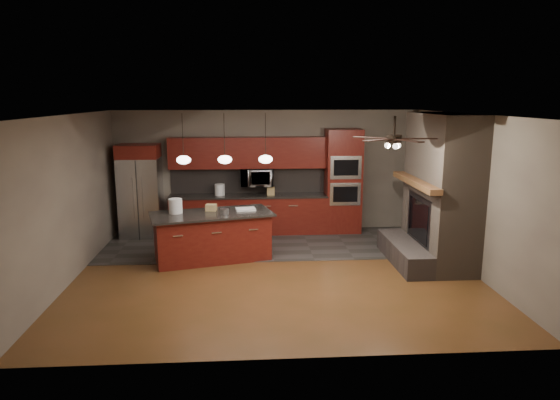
{
  "coord_description": "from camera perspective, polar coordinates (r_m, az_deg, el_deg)",
  "views": [
    {
      "loc": [
        -0.5,
        -8.47,
        3.09
      ],
      "look_at": [
        0.11,
        0.6,
        1.21
      ],
      "focal_mm": 32.0,
      "sensor_mm": 36.0,
      "label": 1
    }
  ],
  "objects": [
    {
      "name": "paint_can",
      "position": [
        9.45,
        -6.36,
        -1.31
      ],
      "size": [
        0.19,
        0.19,
        0.11
      ],
      "primitive_type": "cylinder",
      "rotation": [
        0.0,
        0.0,
        0.18
      ],
      "color": "#A9A9AD",
      "rests_on": "kitchen_island"
    },
    {
      "name": "ceiling_fan",
      "position": [
        8.03,
        12.9,
        6.9
      ],
      "size": [
        1.27,
        1.33,
        0.41
      ],
      "color": "black",
      "rests_on": "ceiling"
    },
    {
      "name": "back_cabinetry",
      "position": [
        11.43,
        -3.65,
        0.6
      ],
      "size": [
        3.59,
        0.64,
        2.2
      ],
      "color": "maroon",
      "rests_on": "ground"
    },
    {
      "name": "microwave",
      "position": [
        11.36,
        -2.67,
        2.63
      ],
      "size": [
        0.73,
        0.41,
        0.5
      ],
      "primitive_type": "imported",
      "color": "silver",
      "rests_on": "back_cabinetry"
    },
    {
      "name": "cardboard_box",
      "position": [
        9.77,
        -7.88,
        -0.85
      ],
      "size": [
        0.22,
        0.18,
        0.13
      ],
      "primitive_type": "cube",
      "rotation": [
        0.0,
        0.0,
        -0.16
      ],
      "color": "tan",
      "rests_on": "kitchen_island"
    },
    {
      "name": "refrigerator",
      "position": [
        11.52,
        -15.65,
        1.0
      ],
      "size": [
        0.89,
        0.75,
        2.08
      ],
      "color": "silver",
      "rests_on": "ground"
    },
    {
      "name": "ground",
      "position": [
        9.03,
        -0.45,
        -8.31
      ],
      "size": [
        7.0,
        7.0,
        0.0
      ],
      "primitive_type": "plane",
      "color": "brown",
      "rests_on": "ground"
    },
    {
      "name": "kitchen_island",
      "position": [
        9.71,
        -7.75,
        -4.1
      ],
      "size": [
        2.47,
        1.57,
        0.92
      ],
      "rotation": [
        0.0,
        0.0,
        0.25
      ],
      "color": "maroon",
      "rests_on": "ground"
    },
    {
      "name": "back_wall",
      "position": [
        11.6,
        -1.34,
        3.33
      ],
      "size": [
        7.0,
        0.02,
        2.8
      ],
      "primitive_type": "cube",
      "color": "gray",
      "rests_on": "ground"
    },
    {
      "name": "oven_tower",
      "position": [
        11.53,
        7.21,
        2.14
      ],
      "size": [
        0.8,
        0.63,
        2.38
      ],
      "color": "maroon",
      "rests_on": "ground"
    },
    {
      "name": "fireplace_column",
      "position": [
        9.71,
        17.58,
        0.52
      ],
      "size": [
        1.3,
        2.1,
        2.8
      ],
      "color": "brown",
      "rests_on": "ground"
    },
    {
      "name": "pendant_left",
      "position": [
        9.31,
        -10.95,
        4.55
      ],
      "size": [
        0.26,
        0.26,
        0.92
      ],
      "color": "black",
      "rests_on": "ceiling"
    },
    {
      "name": "ceiling",
      "position": [
        8.49,
        -0.48,
        9.75
      ],
      "size": [
        7.0,
        6.0,
        0.02
      ],
      "primitive_type": "cube",
      "color": "white",
      "rests_on": "back_wall"
    },
    {
      "name": "paint_tray",
      "position": [
        9.77,
        -3.96,
        -1.05
      ],
      "size": [
        0.41,
        0.31,
        0.04
      ],
      "primitive_type": "cube",
      "rotation": [
        0.0,
        0.0,
        0.14
      ],
      "color": "white",
      "rests_on": "kitchen_island"
    },
    {
      "name": "slate_tile_patch",
      "position": [
        10.73,
        -1.02,
        -5.0
      ],
      "size": [
        7.0,
        2.4,
        0.01
      ],
      "primitive_type": "cube",
      "color": "#363331",
      "rests_on": "ground"
    },
    {
      "name": "counter_box",
      "position": [
        11.33,
        -1.07,
        1.04
      ],
      "size": [
        0.17,
        0.13,
        0.19
      ],
      "primitive_type": "cube",
      "rotation": [
        0.0,
        0.0,
        0.01
      ],
      "color": "tan",
      "rests_on": "back_cabinetry"
    },
    {
      "name": "right_wall",
      "position": [
        9.52,
        21.08,
        0.69
      ],
      "size": [
        0.02,
        6.0,
        2.8
      ],
      "primitive_type": "cube",
      "color": "gray",
      "rests_on": "ground"
    },
    {
      "name": "left_wall",
      "position": [
        9.14,
        -22.93,
        0.12
      ],
      "size": [
        0.02,
        6.0,
        2.8
      ],
      "primitive_type": "cube",
      "color": "gray",
      "rests_on": "ground"
    },
    {
      "name": "pendant_right",
      "position": [
        9.24,
        -1.66,
        4.71
      ],
      "size": [
        0.26,
        0.26,
        0.92
      ],
      "color": "black",
      "rests_on": "ceiling"
    },
    {
      "name": "counter_bucket",
      "position": [
        11.37,
        -6.91,
        1.18
      ],
      "size": [
        0.29,
        0.29,
        0.26
      ],
      "primitive_type": "cylinder",
      "rotation": [
        0.0,
        0.0,
        -0.38
      ],
      "color": "white",
      "rests_on": "back_cabinetry"
    },
    {
      "name": "white_bucket",
      "position": [
        9.67,
        -11.86,
        -0.68
      ],
      "size": [
        0.33,
        0.33,
        0.28
      ],
      "primitive_type": "cylinder",
      "rotation": [
        0.0,
        0.0,
        0.32
      ],
      "color": "white",
      "rests_on": "kitchen_island"
    },
    {
      "name": "pendant_center",
      "position": [
        9.25,
        -6.32,
        4.65
      ],
      "size": [
        0.26,
        0.26,
        0.92
      ],
      "color": "black",
      "rests_on": "ceiling"
    }
  ]
}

